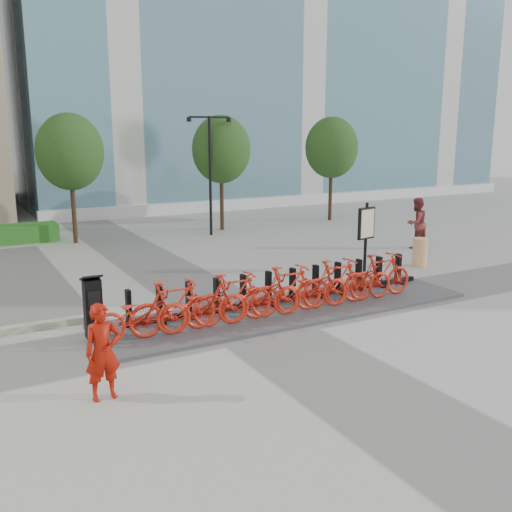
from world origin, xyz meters
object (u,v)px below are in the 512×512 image
kiosk (93,307)px  construction_barrel (420,252)px  pedestrian (416,223)px  worker_red (103,352)px  map_sign (366,226)px  bike_0 (141,315)px

kiosk → construction_barrel: kiosk is taller
kiosk → pedestrian: (13.14, 4.13, 0.22)m
worker_red → construction_barrel: bearing=18.2°
map_sign → worker_red: bearing=-165.4°
kiosk → map_sign: (9.03, 2.11, 0.71)m
kiosk → construction_barrel: (11.11, 1.82, -0.28)m
worker_red → map_sign: (9.52, 4.90, 0.64)m
bike_0 → construction_barrel: (10.26, 2.41, -0.15)m
worker_red → kiosk: bearing=76.6°
kiosk → construction_barrel: size_ratio=1.49×
bike_0 → construction_barrel: bearing=-76.8°
bike_0 → kiosk: size_ratio=1.47×
bike_0 → map_sign: bearing=-71.8°
worker_red → map_sign: bearing=23.7°
worker_red → map_sign: map_sign is taller
worker_red → pedestrian: bearing=23.4°
kiosk → worker_red: bearing=-99.4°
bike_0 → worker_red: bearing=148.8°
bike_0 → construction_barrel: bike_0 is taller
worker_red → map_sign: 10.72m
bike_0 → pedestrian: (12.29, 4.71, 0.35)m
kiosk → worker_red: 2.83m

